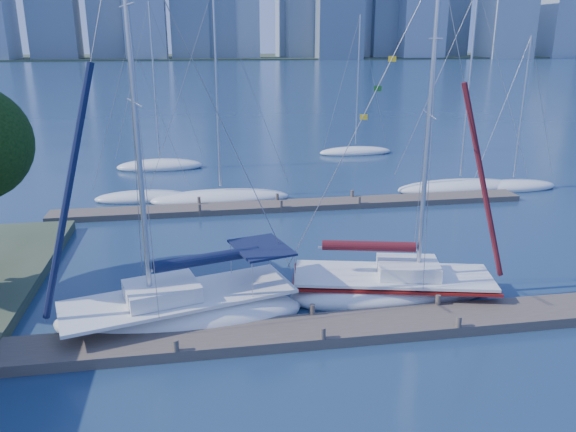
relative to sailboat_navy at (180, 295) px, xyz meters
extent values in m
plane|color=#172E4A|center=(4.90, -1.89, -1.10)|extent=(700.00, 700.00, 0.00)
cube|color=brown|center=(4.90, -1.89, -0.90)|extent=(26.00, 2.00, 0.40)
cube|color=brown|center=(6.90, 14.11, -0.92)|extent=(30.00, 1.80, 0.36)
cube|color=#38472D|center=(4.90, 318.11, -1.10)|extent=(800.00, 100.00, 1.50)
ellipsoid|color=white|center=(0.00, 0.00, -0.83)|extent=(9.75, 5.36, 1.63)
cube|color=white|center=(0.00, 0.00, -0.07)|extent=(9.02, 4.95, 0.13)
cube|color=white|center=(-0.62, -0.17, 0.31)|extent=(3.03, 2.59, 0.60)
cylinder|color=silver|center=(-1.04, -0.28, 6.54)|extent=(0.20, 0.20, 13.12)
cylinder|color=silver|center=(1.08, 0.29, 1.18)|extent=(4.27, 1.26, 0.11)
cylinder|color=black|center=(1.08, 0.29, 1.28)|extent=(4.01, 1.48, 0.43)
cube|color=black|center=(3.22, 0.88, 1.39)|extent=(2.56, 3.00, 0.09)
ellipsoid|color=white|center=(8.65, 0.76, -0.85)|extent=(9.11, 4.73, 1.52)
cube|color=white|center=(8.65, 0.76, -0.14)|extent=(8.43, 4.36, 0.12)
cube|color=white|center=(9.25, 0.63, 0.22)|extent=(2.79, 2.35, 0.56)
cylinder|color=silver|center=(9.64, 0.54, 5.87)|extent=(0.18, 0.18, 11.92)
cylinder|color=silver|center=(7.64, 1.00, 1.03)|extent=(4.03, 1.02, 0.10)
cylinder|color=#511118|center=(7.64, 1.00, 1.13)|extent=(3.78, 1.25, 0.41)
cube|color=maroon|center=(8.65, 0.76, -0.31)|extent=(8.64, 4.51, 0.10)
ellipsoid|color=white|center=(-2.82, 17.55, -0.93)|extent=(6.28, 2.25, 0.97)
cylinder|color=silver|center=(-2.82, 17.55, 4.58)|extent=(0.11, 0.11, 9.59)
ellipsoid|color=white|center=(2.34, 16.32, -0.88)|extent=(9.20, 2.60, 1.20)
cylinder|color=silver|center=(2.34, 16.32, 6.03)|extent=(0.13, 0.13, 12.08)
ellipsoid|color=white|center=(19.16, 16.37, -0.88)|extent=(9.46, 5.14, 1.22)
cylinder|color=silver|center=(19.16, 16.37, 6.19)|extent=(0.13, 0.13, 12.36)
ellipsoid|color=white|center=(23.13, 16.16, -0.92)|extent=(6.64, 2.63, 1.01)
cylinder|color=silver|center=(23.13, 16.16, 4.61)|extent=(0.11, 0.11, 9.58)
ellipsoid|color=white|center=(-2.13, 27.04, -0.88)|extent=(7.18, 2.98, 1.21)
cylinder|color=silver|center=(-2.13, 27.04, 5.96)|extent=(0.13, 0.13, 11.91)
ellipsoid|color=white|center=(15.57, 30.50, -0.91)|extent=(7.14, 4.00, 1.03)
cylinder|color=silver|center=(15.57, 30.50, 5.53)|extent=(0.11, 0.11, 11.38)
cube|color=slate|center=(-64.83, 285.62, 23.28)|extent=(22.03, 17.63, 48.76)
cube|color=#8E9DAB|center=(-42.65, 307.54, 15.72)|extent=(14.31, 17.61, 33.65)
cube|color=gray|center=(-21.04, 283.04, 17.53)|extent=(19.86, 19.81, 37.27)
cube|color=slate|center=(0.68, 284.79, 17.18)|extent=(18.92, 16.86, 36.56)
cube|color=#8E9DAB|center=(96.32, 292.83, 25.20)|extent=(15.16, 17.11, 52.60)
cube|color=gray|center=(120.67, 277.72, 26.58)|extent=(22.67, 18.80, 55.36)
cube|color=slate|center=(151.95, 307.63, 24.66)|extent=(15.17, 17.52, 51.53)
cube|color=#8E9DAB|center=(168.99, 277.05, 17.13)|extent=(23.86, 23.94, 36.46)
cube|color=gray|center=(199.40, 277.17, 17.81)|extent=(14.24, 21.38, 37.82)
camera|label=1|loc=(0.90, -19.60, 9.21)|focal=35.00mm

